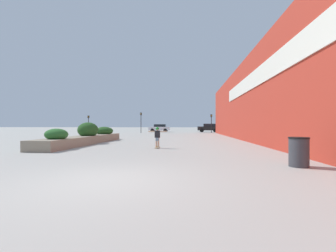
{
  "coord_description": "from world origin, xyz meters",
  "views": [
    {
      "loc": [
        1.98,
        -5.22,
        1.33
      ],
      "look_at": [
        0.1,
        15.11,
        1.27
      ],
      "focal_mm": 24.0,
      "sensor_mm": 36.0,
      "label": 1
    }
  ],
  "objects_px": {
    "trash_bin": "(299,152)",
    "traffic_light_left": "(141,119)",
    "car_center_left": "(264,128)",
    "traffic_light_right": "(211,120)",
    "car_center_right": "(159,128)",
    "skateboarder": "(157,135)",
    "skateboard": "(157,147)",
    "traffic_light_far_left": "(88,121)",
    "car_leftmost": "(209,128)"
  },
  "relations": [
    {
      "from": "car_center_left",
      "to": "traffic_light_far_left",
      "type": "xyz_separation_m",
      "value": [
        -32.5,
        -3.88,
        1.37
      ]
    },
    {
      "from": "car_center_left",
      "to": "traffic_light_far_left",
      "type": "relative_size",
      "value": 1.38
    },
    {
      "from": "skateboard",
      "to": "car_leftmost",
      "type": "height_order",
      "value": "car_leftmost"
    },
    {
      "from": "skateboard",
      "to": "traffic_light_left",
      "type": "relative_size",
      "value": 0.18
    },
    {
      "from": "car_center_left",
      "to": "car_center_right",
      "type": "distance_m",
      "value": 20.05
    },
    {
      "from": "trash_bin",
      "to": "traffic_light_right",
      "type": "relative_size",
      "value": 0.29
    },
    {
      "from": "car_center_left",
      "to": "skateboard",
      "type": "bearing_deg",
      "value": -27.51
    },
    {
      "from": "traffic_light_right",
      "to": "skateboarder",
      "type": "bearing_deg",
      "value": -102.18
    },
    {
      "from": "traffic_light_far_left",
      "to": "car_center_left",
      "type": "bearing_deg",
      "value": 6.81
    },
    {
      "from": "traffic_light_right",
      "to": "traffic_light_far_left",
      "type": "relative_size",
      "value": 1.03
    },
    {
      "from": "skateboard",
      "to": "car_center_left",
      "type": "bearing_deg",
      "value": 65.72
    },
    {
      "from": "trash_bin",
      "to": "traffic_light_left",
      "type": "distance_m",
      "value": 33.89
    },
    {
      "from": "skateboarder",
      "to": "traffic_light_left",
      "type": "relative_size",
      "value": 0.32
    },
    {
      "from": "car_center_left",
      "to": "car_center_right",
      "type": "height_order",
      "value": "car_center_right"
    },
    {
      "from": "trash_bin",
      "to": "car_center_left",
      "type": "height_order",
      "value": "car_center_left"
    },
    {
      "from": "trash_bin",
      "to": "traffic_light_right",
      "type": "height_order",
      "value": "traffic_light_right"
    },
    {
      "from": "skateboarder",
      "to": "trash_bin",
      "type": "height_order",
      "value": "skateboarder"
    },
    {
      "from": "car_center_left",
      "to": "traffic_light_right",
      "type": "distance_m",
      "value": 11.1
    },
    {
      "from": "car_center_right",
      "to": "skateboard",
      "type": "bearing_deg",
      "value": -172.76
    },
    {
      "from": "skateboarder",
      "to": "traffic_light_far_left",
      "type": "xyz_separation_m",
      "value": [
        -16.55,
        26.75,
        1.37
      ]
    },
    {
      "from": "trash_bin",
      "to": "car_center_left",
      "type": "xyz_separation_m",
      "value": [
        10.62,
        36.0,
        0.3
      ]
    },
    {
      "from": "skateboarder",
      "to": "traffic_light_right",
      "type": "relative_size",
      "value": 0.36
    },
    {
      "from": "trash_bin",
      "to": "car_center_left",
      "type": "bearing_deg",
      "value": 73.56
    },
    {
      "from": "skateboarder",
      "to": "traffic_light_left",
      "type": "height_order",
      "value": "traffic_light_left"
    },
    {
      "from": "trash_bin",
      "to": "car_center_right",
      "type": "distance_m",
      "value": 38.44
    },
    {
      "from": "trash_bin",
      "to": "traffic_light_left",
      "type": "xyz_separation_m",
      "value": [
        -11.97,
        31.65,
        1.97
      ]
    },
    {
      "from": "traffic_light_far_left",
      "to": "car_center_right",
      "type": "bearing_deg",
      "value": 22.41
    },
    {
      "from": "trash_bin",
      "to": "car_leftmost",
      "type": "relative_size",
      "value": 0.22
    },
    {
      "from": "car_center_right",
      "to": "traffic_light_left",
      "type": "xyz_separation_m",
      "value": [
        -2.58,
        -5.63,
        1.62
      ]
    },
    {
      "from": "car_leftmost",
      "to": "car_center_left",
      "type": "height_order",
      "value": "car_leftmost"
    },
    {
      "from": "skateboarder",
      "to": "car_center_left",
      "type": "bearing_deg",
      "value": 65.72
    },
    {
      "from": "skateboarder",
      "to": "traffic_light_left",
      "type": "xyz_separation_m",
      "value": [
        -6.64,
        26.27,
        1.66
      ]
    },
    {
      "from": "skateboard",
      "to": "traffic_light_left",
      "type": "bearing_deg",
      "value": 107.41
    },
    {
      "from": "traffic_light_far_left",
      "to": "skateboard",
      "type": "bearing_deg",
      "value": -58.26
    },
    {
      "from": "car_center_left",
      "to": "traffic_light_right",
      "type": "xyz_separation_m",
      "value": [
        -10.22,
        -4.07,
        1.44
      ]
    },
    {
      "from": "traffic_light_left",
      "to": "traffic_light_far_left",
      "type": "height_order",
      "value": "traffic_light_left"
    },
    {
      "from": "car_center_left",
      "to": "traffic_light_left",
      "type": "xyz_separation_m",
      "value": [
        -22.59,
        -4.35,
        1.66
      ]
    },
    {
      "from": "car_center_right",
      "to": "traffic_light_right",
      "type": "distance_m",
      "value": 11.24
    },
    {
      "from": "skateboard",
      "to": "traffic_light_far_left",
      "type": "height_order",
      "value": "traffic_light_far_left"
    },
    {
      "from": "traffic_light_far_left",
      "to": "trash_bin",
      "type": "bearing_deg",
      "value": -55.74
    },
    {
      "from": "skateboarder",
      "to": "car_center_right",
      "type": "relative_size",
      "value": 0.28
    },
    {
      "from": "traffic_light_right",
      "to": "traffic_light_far_left",
      "type": "distance_m",
      "value": 22.28
    },
    {
      "from": "skateboarder",
      "to": "traffic_light_far_left",
      "type": "distance_m",
      "value": 31.48
    },
    {
      "from": "car_leftmost",
      "to": "car_center_right",
      "type": "height_order",
      "value": "car_leftmost"
    },
    {
      "from": "car_center_left",
      "to": "traffic_light_right",
      "type": "relative_size",
      "value": 1.34
    },
    {
      "from": "traffic_light_right",
      "to": "traffic_light_far_left",
      "type": "bearing_deg",
      "value": 179.51
    },
    {
      "from": "car_leftmost",
      "to": "traffic_light_left",
      "type": "distance_m",
      "value": 13.68
    },
    {
      "from": "trash_bin",
      "to": "traffic_light_right",
      "type": "distance_m",
      "value": 31.98
    },
    {
      "from": "trash_bin",
      "to": "car_center_left",
      "type": "relative_size",
      "value": 0.22
    },
    {
      "from": "skateboarder",
      "to": "traffic_light_left",
      "type": "distance_m",
      "value": 27.15
    }
  ]
}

